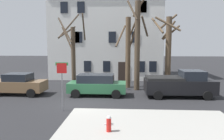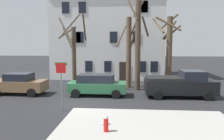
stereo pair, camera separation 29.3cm
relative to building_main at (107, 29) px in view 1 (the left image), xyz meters
The scene contains 12 objects.
ground_plane 14.25m from the building_main, 93.16° to the right, with size 120.00×120.00×0.00m, color #262628.
sidewalk_slab 19.27m from the building_main, 78.94° to the right, with size 8.74×7.39×0.12m, color #A8A59E.
building_main is the anchor object (origin of this frame).
tree_bare_near 8.99m from the building_main, 105.81° to the right, with size 2.57×2.74×6.81m.
tree_bare_mid 7.78m from the building_main, 69.96° to the right, with size 2.36×1.58×7.07m.
tree_bare_far 8.87m from the building_main, 67.55° to the right, with size 2.18×2.22×8.89m.
tree_bare_end 9.80m from the building_main, 50.36° to the right, with size 2.58×2.56×6.80m.
car_brown_sedan 13.22m from the building_main, 120.97° to the right, with size 4.31×2.10×1.72m.
car_green_wagon 11.61m from the building_main, 89.76° to the right, with size 4.50×1.99×1.69m.
pickup_truck_black 13.22m from the building_main, 58.12° to the right, with size 5.29×2.39×2.06m.
fire_hydrant 18.67m from the building_main, 85.04° to the right, with size 0.42×0.22×0.75m.
street_sign_pole 15.10m from the building_main, 95.96° to the right, with size 0.76×0.07×2.96m.
Camera 1 is at (2.98, -14.29, 4.05)m, focal length 34.96 mm.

